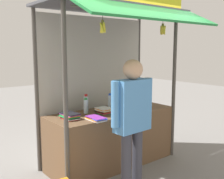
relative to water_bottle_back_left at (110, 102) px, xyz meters
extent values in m
plane|color=slate|center=(-0.07, -0.13, -0.99)|extent=(20.00, 20.00, 0.00)
cube|color=brown|center=(-0.07, -0.13, -0.56)|extent=(2.07, 0.77, 0.86)
cylinder|color=#4C4742|center=(-1.10, -0.52, 0.22)|extent=(0.06, 0.06, 2.42)
cylinder|color=#4C4742|center=(0.97, -0.52, 0.22)|extent=(0.06, 0.06, 2.42)
cylinder|color=#4C4742|center=(-1.10, 0.35, 0.22)|extent=(0.06, 0.06, 2.42)
cylinder|color=#4C4742|center=(0.97, 0.35, 0.22)|extent=(0.06, 0.06, 2.42)
cube|color=#B7B2A8|center=(-0.07, 0.35, 0.20)|extent=(2.03, 0.04, 2.37)
cube|color=#3F3F44|center=(-0.07, -0.18, 1.45)|extent=(2.27, 1.06, 0.04)
cube|color=#1E7A38|center=(-0.07, -0.97, 1.31)|extent=(2.23, 0.51, 0.26)
cylinder|color=#59544C|center=(-0.07, -0.62, 1.35)|extent=(1.97, 0.02, 0.02)
cylinder|color=silver|center=(0.00, 0.00, -0.01)|extent=(0.07, 0.07, 0.23)
cylinder|color=blue|center=(0.00, 0.00, 0.13)|extent=(0.05, 0.05, 0.03)
cylinder|color=silver|center=(0.77, 0.08, -0.01)|extent=(0.07, 0.07, 0.23)
cylinder|color=blue|center=(0.77, 0.08, 0.12)|extent=(0.05, 0.05, 0.03)
cylinder|color=silver|center=(-0.36, 0.17, -0.01)|extent=(0.07, 0.07, 0.24)
cylinder|color=red|center=(-0.36, 0.17, 0.13)|extent=(0.05, 0.05, 0.03)
cylinder|color=silver|center=(0.02, -0.09, -0.02)|extent=(0.07, 0.07, 0.21)
cylinder|color=#198C33|center=(0.02, -0.09, 0.10)|extent=(0.04, 0.04, 0.03)
cylinder|color=silver|center=(0.30, -0.10, -0.02)|extent=(0.06, 0.06, 0.20)
cylinder|color=red|center=(0.30, -0.10, 0.09)|extent=(0.04, 0.04, 0.03)
cylinder|color=silver|center=(-0.46, 0.01, -0.02)|extent=(0.07, 0.07, 0.21)
cylinder|color=#198C33|center=(-0.46, 0.01, 0.10)|extent=(0.04, 0.04, 0.03)
cube|color=green|center=(-0.25, -0.16, -0.12)|extent=(0.21, 0.25, 0.01)
cube|color=red|center=(-0.25, -0.17, -0.11)|extent=(0.20, 0.24, 0.01)
cube|color=red|center=(-0.25, -0.16, -0.10)|extent=(0.19, 0.23, 0.01)
cube|color=black|center=(-0.26, -0.16, -0.09)|extent=(0.21, 0.24, 0.01)
cube|color=orange|center=(-0.24, -0.17, -0.08)|extent=(0.20, 0.23, 0.01)
cube|color=white|center=(-0.26, -0.17, -0.07)|extent=(0.21, 0.24, 0.01)
cube|color=orange|center=(-0.25, -0.16, -0.06)|extent=(0.20, 0.23, 0.01)
cube|color=white|center=(-0.25, -0.16, -0.04)|extent=(0.20, 0.24, 0.01)
cube|color=white|center=(-0.58, -0.41, -0.12)|extent=(0.18, 0.30, 0.01)
cube|color=orange|center=(-0.58, -0.40, -0.11)|extent=(0.18, 0.30, 0.01)
cube|color=blue|center=(-0.56, -0.42, -0.09)|extent=(0.20, 0.31, 0.01)
cube|color=purple|center=(-0.57, -0.40, -0.08)|extent=(0.18, 0.30, 0.01)
cube|color=red|center=(-0.83, -0.12, -0.12)|extent=(0.19, 0.29, 0.01)
cube|color=white|center=(-0.82, -0.13, -0.11)|extent=(0.20, 0.29, 0.01)
cube|color=black|center=(-0.83, -0.13, -0.10)|extent=(0.18, 0.28, 0.01)
cube|color=green|center=(-0.84, -0.12, -0.09)|extent=(0.20, 0.29, 0.01)
cube|color=green|center=(-0.82, -0.12, -0.08)|extent=(0.19, 0.28, 0.01)
cube|color=green|center=(-0.82, -0.12, -0.08)|extent=(0.20, 0.29, 0.01)
cube|color=orange|center=(-0.83, -0.13, -0.07)|extent=(0.20, 0.29, 0.01)
cube|color=purple|center=(-0.82, -0.12, -0.06)|extent=(0.20, 0.29, 0.01)
cube|color=black|center=(-0.82, -0.13, -0.05)|extent=(0.20, 0.29, 0.01)
cube|color=purple|center=(0.09, -0.41, -0.12)|extent=(0.20, 0.27, 0.01)
cube|color=white|center=(0.08, -0.42, -0.11)|extent=(0.19, 0.26, 0.01)
cube|color=purple|center=(0.08, -0.41, -0.10)|extent=(0.19, 0.26, 0.01)
cube|color=yellow|center=(0.10, -0.42, -0.09)|extent=(0.20, 0.27, 0.01)
cube|color=blue|center=(0.09, -0.41, -0.08)|extent=(0.19, 0.26, 0.01)
cube|color=orange|center=(0.09, -0.41, -0.07)|extent=(0.18, 0.26, 0.01)
cylinder|color=#332D23|center=(-0.60, -0.62, 1.28)|extent=(0.01, 0.01, 0.12)
cylinder|color=olive|center=(-0.60, -0.62, 1.20)|extent=(0.04, 0.04, 0.04)
ellipsoid|color=yellow|center=(-0.59, -0.61, 1.12)|extent=(0.03, 0.06, 0.14)
ellipsoid|color=yellow|center=(-0.60, -0.59, 1.12)|extent=(0.08, 0.05, 0.14)
ellipsoid|color=yellow|center=(-0.62, -0.61, 1.12)|extent=(0.05, 0.06, 0.15)
ellipsoid|color=yellow|center=(-0.62, -0.63, 1.12)|extent=(0.06, 0.07, 0.15)
ellipsoid|color=yellow|center=(-0.59, -0.64, 1.12)|extent=(0.07, 0.05, 0.15)
cylinder|color=#332D23|center=(0.53, -0.62, 1.29)|extent=(0.01, 0.01, 0.10)
cylinder|color=olive|center=(0.53, -0.62, 1.22)|extent=(0.04, 0.04, 0.04)
ellipsoid|color=yellow|center=(0.56, -0.62, 1.14)|extent=(0.04, 0.09, 0.15)
ellipsoid|color=yellow|center=(0.54, -0.60, 1.14)|extent=(0.07, 0.05, 0.15)
ellipsoid|color=yellow|center=(0.52, -0.60, 1.14)|extent=(0.07, 0.06, 0.15)
ellipsoid|color=yellow|center=(0.51, -0.61, 1.14)|extent=(0.04, 0.07, 0.15)
ellipsoid|color=yellow|center=(0.52, -0.64, 1.14)|extent=(0.08, 0.06, 0.15)
ellipsoid|color=yellow|center=(0.54, -0.64, 1.14)|extent=(0.08, 0.06, 0.15)
cylinder|color=#383842|center=(-0.52, -0.99, -0.58)|extent=(0.13, 0.13, 0.82)
cylinder|color=#383842|center=(-0.33, -0.99, -0.58)|extent=(0.13, 0.13, 0.82)
cube|color=#4C8CCC|center=(-0.43, -0.99, 0.16)|extent=(0.50, 0.23, 0.65)
cylinder|color=#4C8CCC|center=(-0.70, -0.99, 0.21)|extent=(0.11, 0.11, 0.55)
cylinder|color=#4C8CCC|center=(-0.15, -0.99, 0.21)|extent=(0.11, 0.11, 0.55)
sphere|color=tan|center=(-0.43, -0.99, 0.61)|extent=(0.25, 0.25, 0.25)
camera|label=1|loc=(-2.69, -3.42, 0.86)|focal=43.58mm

